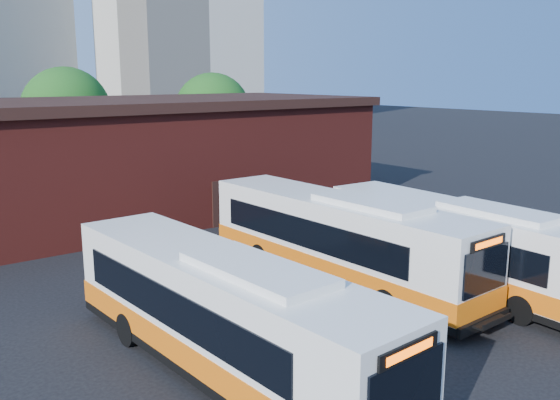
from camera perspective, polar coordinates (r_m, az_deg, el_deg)
ground at (r=18.85m, az=10.22°, el=-12.18°), size 220.00×220.00×0.00m
bus_midwest at (r=15.55m, az=-5.53°, el=-11.34°), size 3.00×12.24×3.31m
bus_mideast at (r=22.09m, az=5.73°, el=-4.14°), size 2.86×12.66×3.43m
bus_east at (r=22.47m, az=17.05°, el=-4.55°), size 3.01×12.04×3.25m
depot_building at (r=34.20m, az=-15.37°, el=4.07°), size 28.60×12.60×6.40m
tree_mid at (r=47.82m, az=-19.86°, el=8.07°), size 6.56×6.56×8.36m
tree_east at (r=49.76m, az=-6.49°, el=8.51°), size 6.24×6.24×7.96m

